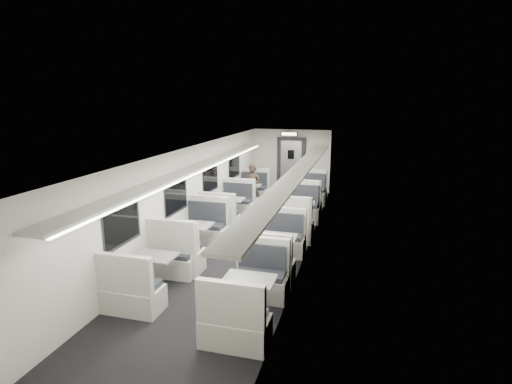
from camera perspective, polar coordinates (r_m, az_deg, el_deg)
The scene contains 19 objects.
room at distance 9.93m, azimuth -1.00°, elevation -0.59°, with size 3.24×12.24×2.64m.
booth_left_a at distance 13.45m, azimuth -1.23°, elevation -0.47°, with size 1.05×2.12×1.14m.
booth_left_b at distance 11.66m, azimuth -3.90°, elevation -2.66°, with size 1.06×2.14×1.14m.
booth_left_c at distance 9.34m, azimuth -9.13°, elevation -6.80°, with size 1.11×2.24×1.20m.
booth_left_d at distance 7.92m, azimuth -14.31°, elevation -11.10°, with size 1.01×2.05×1.10m.
booth_right_a at distance 13.10m, azimuth 7.27°, elevation -0.88°, with size 1.09×2.22×1.19m.
booth_right_b at distance 11.07m, azimuth 5.75°, elevation -3.43°, with size 1.12×2.28×1.22m.
booth_right_c at distance 8.71m, azimuth 2.96°, elevation -8.42°, with size 1.00×2.03×1.09m.
booth_right_d at distance 6.81m, azimuth -0.98°, elevation -14.88°, with size 1.01×2.05×1.10m.
passenger at distance 12.98m, azimuth -0.51°, elevation 0.73°, with size 0.55×0.36×1.51m, color black.
window_a at distance 13.51m, azimuth -3.10°, elevation 3.78°, with size 0.02×1.18×0.84m, color black.
window_b at distance 11.48m, azimuth -6.50°, elevation 2.00°, with size 0.02×1.18×0.84m, color black.
window_c at distance 9.51m, azimuth -11.33°, elevation -0.54°, with size 0.02×1.18×0.84m, color black.
window_d at distance 7.68m, azimuth -18.57°, elevation -4.32°, with size 0.02×1.18×0.84m, color black.
luggage_rack_left at distance 9.92m, azimuth -8.43°, elevation 3.48°, with size 0.46×10.40×0.09m.
luggage_rack_right at distance 9.23m, azimuth 5.93°, elevation 2.82°, with size 0.46×10.40×0.09m.
vestibule_door at distance 15.63m, azimuth 5.02°, elevation 3.90°, with size 1.10×0.13×2.10m.
exit_sign at distance 15.00m, azimuth 4.79°, elevation 8.28°, with size 0.62×0.12×0.16m.
wall_notice at distance 15.44m, azimuth 7.80°, elevation 5.44°, with size 0.32×0.02×0.40m, color silver.
Camera 1 is at (2.66, -9.26, 3.59)m, focal length 28.00 mm.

